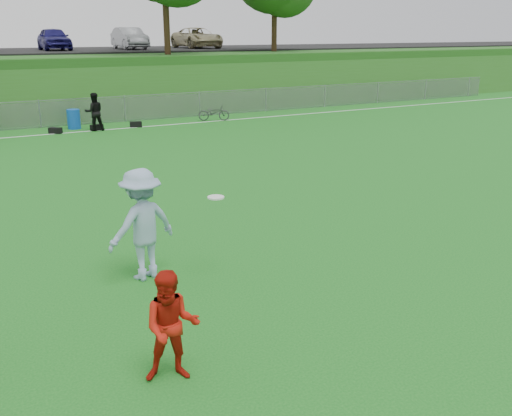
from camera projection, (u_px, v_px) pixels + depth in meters
ground at (228, 296)px, 9.74m from camera, size 120.00×120.00×0.00m
sideline_far at (49, 134)px, 24.84m from camera, size 60.00×0.10×0.01m
fence at (40, 114)px, 26.33m from camera, size 58.00×0.06×1.30m
berm at (10, 78)px, 35.31m from camera, size 120.00×18.00×3.00m
parking_lot at (4, 51)px, 36.52m from camera, size 120.00×12.00×0.10m
gear_bags at (72, 129)px, 25.35m from camera, size 6.87×0.57×0.26m
player_red_center at (172, 327)px, 7.22m from camera, size 0.88×0.79×1.50m
player_blue at (142, 225)px, 10.18m from camera, size 1.47×1.08×2.04m
frisbee at (216, 197)px, 10.13m from camera, size 0.30×0.30×0.03m
recycling_bin at (74, 119)px, 26.15m from camera, size 0.67×0.67×0.89m
bicycle at (214, 113)px, 28.53m from camera, size 1.63×1.16×0.81m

